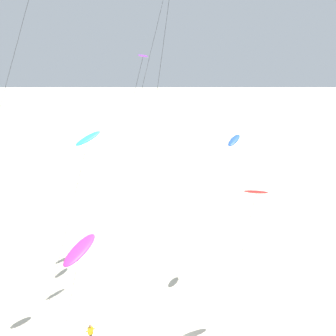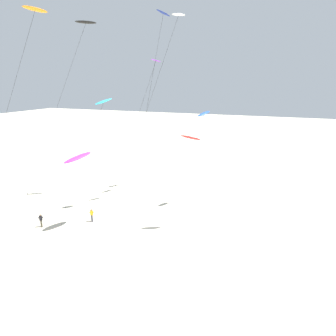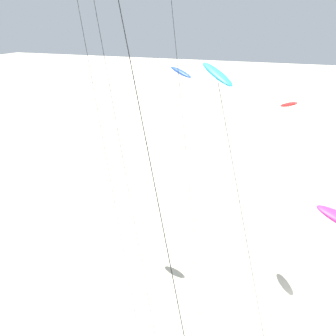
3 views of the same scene
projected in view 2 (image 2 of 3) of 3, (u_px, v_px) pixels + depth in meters
ground_plane at (129, 228)px, 35.10m from camera, size 260.00×260.00×0.00m
kite_magenta at (77, 158)px, 33.01m from camera, size 2.88×3.86×9.00m
kite_red at (190, 139)px, 31.85m from camera, size 3.78×4.05×11.27m
kite_cyan at (103, 103)px, 36.74m from camera, size 4.60×5.36×14.67m
kite_black at (85, 26)px, 38.60m from camera, size 7.91×8.96×24.12m
kite_orange at (34, 14)px, 30.46m from camera, size 6.85×8.18×23.95m
kite_purple at (154, 66)px, 41.13m from camera, size 5.44×6.83×19.53m
kite_white at (177, 20)px, 41.54m from camera, size 7.33×8.79×25.65m
kite_navy at (162, 23)px, 36.48m from camera, size 4.14×5.09×24.85m
kite_blue at (203, 115)px, 38.10m from camera, size 3.91×4.83×13.02m
kite_flyer_nearest at (92, 215)px, 36.59m from camera, size 0.72×0.72×1.67m
kite_flyer_middle at (41, 220)px, 35.20m from camera, size 0.73×0.73×1.67m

